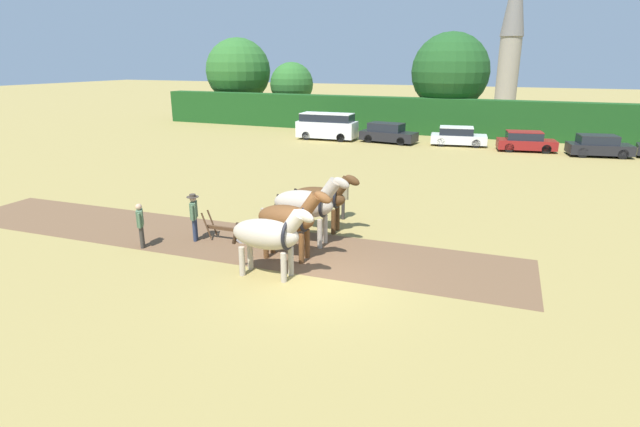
{
  "coord_description": "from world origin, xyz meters",
  "views": [
    {
      "loc": [
        5.33,
        -12.48,
        6.33
      ],
      "look_at": [
        -1.25,
        3.12,
        1.1
      ],
      "focal_mm": 28.0,
      "sensor_mm": 36.0,
      "label": 1
    }
  ],
  "objects_px": {
    "farmer_onlooker_left": "(140,222)",
    "parked_car_center": "(526,142)",
    "tree_left": "(292,84)",
    "tree_far_left": "(238,71)",
    "parked_car_center_left": "(458,136)",
    "draft_horse_trail_right": "(321,198)",
    "parked_car_center_right": "(599,146)",
    "church_spire": "(513,25)",
    "parked_car_left": "(388,133)",
    "draft_horse_lead_right": "(289,218)",
    "parked_van": "(327,126)",
    "farmer_beside_team": "(341,196)",
    "draft_horse_lead_left": "(269,235)",
    "plow": "(229,232)",
    "farmer_at_plow": "(194,213)",
    "draft_horse_trail_left": "(307,204)",
    "tree_center_left": "(450,72)"
  },
  "relations": [
    {
      "from": "tree_far_left",
      "to": "tree_left",
      "type": "relative_size",
      "value": 1.41
    },
    {
      "from": "draft_horse_trail_right",
      "to": "parked_car_left",
      "type": "relative_size",
      "value": 0.62
    },
    {
      "from": "tree_left",
      "to": "parked_van",
      "type": "xyz_separation_m",
      "value": [
        8.52,
        -10.94,
        -2.72
      ]
    },
    {
      "from": "tree_far_left",
      "to": "plow",
      "type": "bearing_deg",
      "value": -58.98
    },
    {
      "from": "tree_center_left",
      "to": "draft_horse_lead_left",
      "type": "relative_size",
      "value": 3.14
    },
    {
      "from": "tree_left",
      "to": "parked_car_center_right",
      "type": "relative_size",
      "value": 1.44
    },
    {
      "from": "draft_horse_trail_right",
      "to": "parked_car_center_left",
      "type": "xyz_separation_m",
      "value": [
        1.93,
        22.54,
        -0.61
      ]
    },
    {
      "from": "parked_van",
      "to": "parked_car_center",
      "type": "height_order",
      "value": "parked_van"
    },
    {
      "from": "church_spire",
      "to": "draft_horse_trail_left",
      "type": "height_order",
      "value": "church_spire"
    },
    {
      "from": "tree_center_left",
      "to": "parked_car_center_left",
      "type": "relative_size",
      "value": 2.01
    },
    {
      "from": "farmer_at_plow",
      "to": "parked_car_left",
      "type": "height_order",
      "value": "farmer_at_plow"
    },
    {
      "from": "draft_horse_lead_left",
      "to": "parked_van",
      "type": "bearing_deg",
      "value": 105.85
    },
    {
      "from": "parked_car_left",
      "to": "draft_horse_lead_right",
      "type": "bearing_deg",
      "value": -74.25
    },
    {
      "from": "parked_van",
      "to": "parked_car_center",
      "type": "distance_m",
      "value": 15.29
    },
    {
      "from": "farmer_beside_team",
      "to": "church_spire",
      "type": "bearing_deg",
      "value": 142.27
    },
    {
      "from": "farmer_at_plow",
      "to": "parked_car_left",
      "type": "relative_size",
      "value": 0.38
    },
    {
      "from": "farmer_at_plow",
      "to": "parked_car_center",
      "type": "distance_m",
      "value": 26.87
    },
    {
      "from": "tree_left",
      "to": "parked_car_center",
      "type": "bearing_deg",
      "value": -23.87
    },
    {
      "from": "draft_horse_trail_right",
      "to": "tree_far_left",
      "type": "bearing_deg",
      "value": 123.46
    },
    {
      "from": "tree_center_left",
      "to": "parked_van",
      "type": "xyz_separation_m",
      "value": [
        -8.29,
        -8.82,
        -4.19
      ]
    },
    {
      "from": "draft_horse_trail_right",
      "to": "plow",
      "type": "bearing_deg",
      "value": -140.3
    },
    {
      "from": "tree_far_left",
      "to": "draft_horse_lead_right",
      "type": "distance_m",
      "value": 42.15
    },
    {
      "from": "parked_car_center",
      "to": "parked_van",
      "type": "bearing_deg",
      "value": 171.47
    },
    {
      "from": "church_spire",
      "to": "plow",
      "type": "height_order",
      "value": "church_spire"
    },
    {
      "from": "draft_horse_lead_left",
      "to": "parked_car_center",
      "type": "distance_m",
      "value": 27.23
    },
    {
      "from": "church_spire",
      "to": "parked_car_left",
      "type": "height_order",
      "value": "church_spire"
    },
    {
      "from": "parked_car_center",
      "to": "parked_car_center_right",
      "type": "relative_size",
      "value": 0.99
    },
    {
      "from": "draft_horse_lead_right",
      "to": "plow",
      "type": "height_order",
      "value": "draft_horse_lead_right"
    },
    {
      "from": "parked_car_center",
      "to": "draft_horse_lead_left",
      "type": "bearing_deg",
      "value": -114.11
    },
    {
      "from": "plow",
      "to": "draft_horse_trail_right",
      "type": "bearing_deg",
      "value": 39.7
    },
    {
      "from": "tree_far_left",
      "to": "farmer_onlooker_left",
      "type": "distance_m",
      "value": 40.52
    },
    {
      "from": "farmer_beside_team",
      "to": "parked_van",
      "type": "distance_m",
      "value": 21.7
    },
    {
      "from": "tree_center_left",
      "to": "parked_car_left",
      "type": "bearing_deg",
      "value": -110.68
    },
    {
      "from": "parked_car_center",
      "to": "parked_car_center_right",
      "type": "bearing_deg",
      "value": -12.56
    },
    {
      "from": "plow",
      "to": "parked_car_center",
      "type": "distance_m",
      "value": 26.03
    },
    {
      "from": "parked_car_center_left",
      "to": "draft_horse_trail_right",
      "type": "bearing_deg",
      "value": -103.16
    },
    {
      "from": "farmer_beside_team",
      "to": "tree_left",
      "type": "bearing_deg",
      "value": 174.18
    },
    {
      "from": "parked_car_left",
      "to": "parked_car_center_left",
      "type": "xyz_separation_m",
      "value": [
        5.34,
        0.77,
        -0.05
      ]
    },
    {
      "from": "farmer_onlooker_left",
      "to": "parked_car_center",
      "type": "distance_m",
      "value": 28.6
    },
    {
      "from": "farmer_onlooker_left",
      "to": "parked_car_center",
      "type": "bearing_deg",
      "value": 27.31
    },
    {
      "from": "draft_horse_trail_left",
      "to": "draft_horse_trail_right",
      "type": "xyz_separation_m",
      "value": [
        -0.07,
        1.51,
        -0.17
      ]
    },
    {
      "from": "tree_far_left",
      "to": "draft_horse_trail_right",
      "type": "bearing_deg",
      "value": -53.91
    },
    {
      "from": "draft_horse_lead_right",
      "to": "parked_van",
      "type": "relative_size",
      "value": 0.55
    },
    {
      "from": "draft_horse_lead_right",
      "to": "parked_van",
      "type": "bearing_deg",
      "value": 106.78
    },
    {
      "from": "farmer_at_plow",
      "to": "plow",
      "type": "bearing_deg",
      "value": -7.55
    },
    {
      "from": "draft_horse_lead_right",
      "to": "farmer_beside_team",
      "type": "distance_m",
      "value": 4.61
    },
    {
      "from": "church_spire",
      "to": "draft_horse_trail_right",
      "type": "bearing_deg",
      "value": -92.87
    },
    {
      "from": "plow",
      "to": "farmer_at_plow",
      "type": "bearing_deg",
      "value": -162.81
    },
    {
      "from": "draft_horse_trail_right",
      "to": "farmer_at_plow",
      "type": "relative_size",
      "value": 1.63
    },
    {
      "from": "tree_center_left",
      "to": "church_spire",
      "type": "relative_size",
      "value": 0.42
    }
  ]
}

